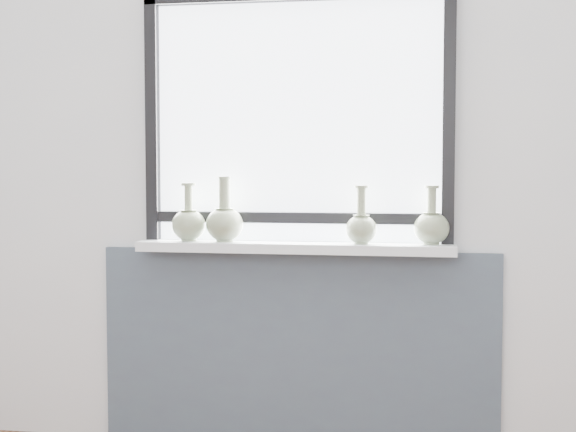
% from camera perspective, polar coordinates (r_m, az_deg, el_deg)
% --- Properties ---
extents(back_wall, '(3.60, 0.02, 2.60)m').
position_cam_1_polar(back_wall, '(3.41, 0.73, 4.97)').
color(back_wall, silver).
rests_on(back_wall, ground).
extents(apron_panel, '(1.70, 0.03, 0.86)m').
position_cam_1_polar(apron_panel, '(3.47, 0.64, -9.54)').
color(apron_panel, '#41515D').
rests_on(apron_panel, ground).
extents(windowsill, '(1.32, 0.18, 0.04)m').
position_cam_1_polar(windowsill, '(3.33, 0.46, -2.24)').
color(windowsill, white).
rests_on(windowsill, apron_panel).
extents(window, '(1.30, 0.06, 1.05)m').
position_cam_1_polar(window, '(3.38, 0.63, 7.38)').
color(window, black).
rests_on(window, windowsill).
extents(vase_a, '(0.14, 0.14, 0.25)m').
position_cam_1_polar(vase_a, '(3.42, -7.09, -0.49)').
color(vase_a, gray).
rests_on(vase_a, windowsill).
extents(vase_b, '(0.16, 0.16, 0.27)m').
position_cam_1_polar(vase_b, '(3.37, -4.54, -0.38)').
color(vase_b, gray).
rests_on(vase_b, windowsill).
extents(vase_c, '(0.13, 0.13, 0.24)m').
position_cam_1_polar(vase_c, '(3.27, 5.23, -0.73)').
color(vase_c, gray).
rests_on(vase_c, windowsill).
extents(vase_d, '(0.14, 0.14, 0.24)m').
position_cam_1_polar(vase_d, '(3.29, 10.17, -0.70)').
color(vase_d, gray).
rests_on(vase_d, windowsill).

